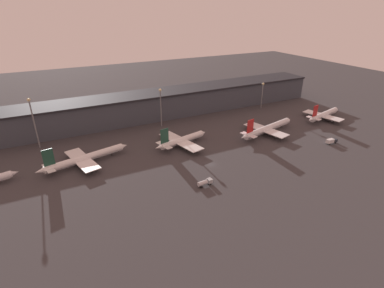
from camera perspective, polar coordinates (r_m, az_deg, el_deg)
name	(u,v)px	position (r m, az deg, el deg)	size (l,w,h in m)	color
ground	(211,165)	(151.17, 3.62, -3.94)	(600.00, 600.00, 0.00)	#383538
terminal_building	(155,105)	(214.21, -7.14, 7.44)	(258.81, 24.41, 17.87)	#3D424C
airplane_1	(85,158)	(159.43, -19.78, -2.58)	(46.70, 29.56, 13.25)	white
airplane_2	(182,140)	(169.75, -1.98, 0.72)	(35.88, 32.72, 13.25)	white
airplane_3	(267,129)	(191.10, 14.15, 2.86)	(48.62, 30.06, 13.31)	silver
airplane_4	(324,115)	(228.71, 23.80, 5.11)	(39.03, 28.07, 12.69)	silver
service_vehicle_0	(331,141)	(190.38, 25.01, 0.54)	(7.19, 2.42, 2.97)	#282D38
service_vehicle_1	(205,182)	(133.68, 2.48, -7.33)	(7.32, 3.01, 2.70)	#9EA3A8
lamp_post_0	(33,118)	(182.53, -28.04, 4.46)	(1.80, 1.80, 28.79)	slate
lamp_post_1	(161,103)	(194.40, -5.99, 7.84)	(1.80, 1.80, 25.23)	slate
lamp_post_2	(262,92)	(236.16, 13.27, 9.67)	(1.80, 1.80, 19.97)	slate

